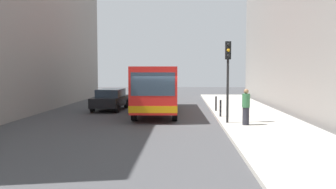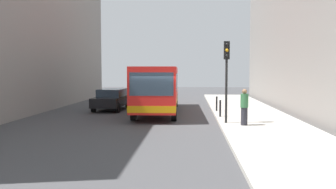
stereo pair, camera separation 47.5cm
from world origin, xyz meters
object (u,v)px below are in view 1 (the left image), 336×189
car_beside_bus (110,99)px  traffic_light (228,66)px  bollard_mid (216,104)px  pedestrian_near_signal (246,107)px  bus (157,86)px  bollard_near (221,108)px

car_beside_bus → traffic_light: bearing=140.0°
traffic_light → bollard_mid: (-0.10, 5.35, -2.38)m
traffic_light → car_beside_bus: bearing=137.0°
pedestrian_near_signal → bollard_mid: bearing=-3.3°
bus → traffic_light: bearing=123.5°
traffic_light → pedestrian_near_signal: (0.80, -0.74, -1.97)m
car_beside_bus → pedestrian_near_signal: bearing=140.1°
bollard_near → pedestrian_near_signal: 3.33m
bus → bollard_near: size_ratio=11.67×
bus → bollard_mid: 4.02m
bollard_near → car_beside_bus: bearing=148.7°
bus → pedestrian_near_signal: bearing=125.2°
bollard_near → pedestrian_near_signal: size_ratio=0.54×
car_beside_bus → pedestrian_near_signal: pedestrian_near_signal is taller
car_beside_bus → pedestrian_near_signal: (8.15, -7.57, 0.25)m
car_beside_bus → bollard_near: car_beside_bus is taller
bollard_mid → bus: bearing=176.0°
bus → bollard_near: bus is taller
bus → pedestrian_near_signal: size_ratio=6.30×
bollard_near → pedestrian_near_signal: bearing=-74.1°
bollard_mid → car_beside_bus: bearing=168.4°
bus → bollard_near: 5.11m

